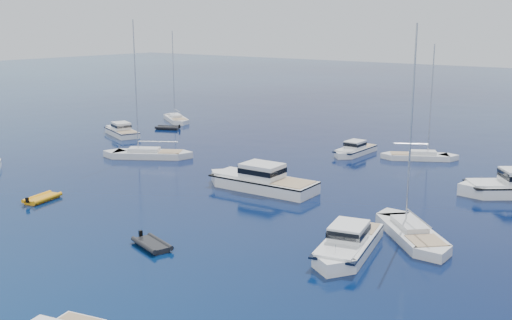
{
  "coord_description": "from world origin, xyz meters",
  "views": [
    {
      "loc": [
        36.2,
        -22.86,
        15.83
      ],
      "look_at": [
        -0.12,
        25.16,
        2.2
      ],
      "focal_mm": 43.21,
      "sensor_mm": 36.0,
      "label": 1
    }
  ],
  "objects": [
    {
      "name": "motor_cruiser_horizon",
      "position": [
        1.64,
        42.61,
        0.0
      ],
      "size": [
        2.53,
        8.11,
        2.13
      ],
      "primitive_type": null,
      "rotation": [
        0.0,
        0.0,
        3.14
      ],
      "color": "white",
      "rests_on": "ground"
    },
    {
      "name": "sailboat_mid_l",
      "position": [
        -17.06,
        26.29,
        0.0
      ],
      "size": [
        11.11,
        8.55,
        16.61
      ],
      "primitive_type": null,
      "rotation": [
        0.0,
        0.0,
        2.14
      ],
      "color": "silver",
      "rests_on": "ground"
    },
    {
      "name": "ground",
      "position": [
        0.0,
        0.0,
        0.0
      ],
      "size": [
        400.0,
        400.0,
        0.0
      ],
      "primitive_type": "plane",
      "color": "navy",
      "rests_on": "ground"
    },
    {
      "name": "sailboat_centre",
      "position": [
        9.03,
        44.81,
        0.0
      ],
      "size": [
        9.35,
        6.86,
        13.82
      ],
      "primitive_type": null,
      "rotation": [
        0.0,
        0.0,
        5.24
      ],
      "color": "white",
      "rests_on": "ground"
    },
    {
      "name": "tender_grey_far",
      "position": [
        -29.18,
        41.64,
        0.0
      ],
      "size": [
        4.22,
        3.42,
        0.95
      ],
      "primitive_type": null,
      "rotation": [
        0.0,
        0.0,
        2.01
      ],
      "color": "black",
      "rests_on": "ground"
    },
    {
      "name": "tender_grey_near",
      "position": [
        5.16,
        5.83,
        0.0
      ],
      "size": [
        4.06,
        2.96,
        0.95
      ],
      "primitive_type": null,
      "rotation": [
        0.0,
        0.0,
        4.42
      ],
      "color": "black",
      "rests_on": "ground"
    },
    {
      "name": "motor_cruiser_far_l",
      "position": [
        -30.99,
        34.19,
        0.0
      ],
      "size": [
        9.35,
        5.89,
        2.36
      ],
      "primitive_type": null,
      "rotation": [
        0.0,
        0.0,
        1.19
      ],
      "color": "white",
      "rests_on": "ground"
    },
    {
      "name": "motor_cruiser_centre",
      "position": [
        1.99,
        23.02,
        0.0
      ],
      "size": [
        12.58,
        4.4,
        3.26
      ],
      "primitive_type": null,
      "rotation": [
        0.0,
        0.0,
        1.62
      ],
      "color": "white",
      "rests_on": "ground"
    },
    {
      "name": "tender_yellow",
      "position": [
        -11.38,
        8.05,
        0.0
      ],
      "size": [
        2.69,
        3.92,
        0.95
      ],
      "primitive_type": null,
      "rotation": [
        0.0,
        0.0,
        0.21
      ],
      "color": "orange",
      "rests_on": "ground"
    },
    {
      "name": "motor_cruiser_right",
      "position": [
        16.88,
        13.25,
        0.0
      ],
      "size": [
        5.36,
        10.54,
        2.65
      ],
      "primitive_type": null,
      "rotation": [
        0.0,
        0.0,
        3.38
      ],
      "color": "white",
      "rests_on": "ground"
    },
    {
      "name": "sailboat_mid_r",
      "position": [
        19.15,
        18.89,
        0.0
      ],
      "size": [
        9.88,
        9.87,
        16.3
      ],
      "primitive_type": null,
      "rotation": [
        0.0,
        0.0,
        0.79
      ],
      "color": "silver",
      "rests_on": "ground"
    },
    {
      "name": "sailboat_far_l",
      "position": [
        -33.53,
        47.89,
        0.0
      ],
      "size": [
        9.89,
        7.69,
        14.83
      ],
      "primitive_type": null,
      "rotation": [
        0.0,
        0.0,
        1.0
      ],
      "color": "white",
      "rests_on": "ground"
    }
  ]
}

